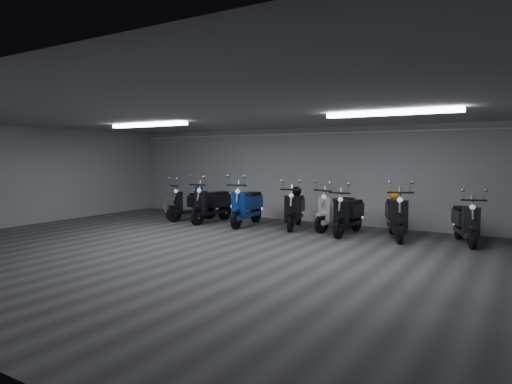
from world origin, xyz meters
The scene contains 19 objects.
floor centered at (0.00, 0.00, -0.01)m, with size 14.00×10.00×0.01m, color #3B3B3E.
ceiling centered at (0.00, 0.00, 2.80)m, with size 14.00×10.00×0.01m, color gray.
back_wall centered at (0.00, 5.00, 1.40)m, with size 14.00×0.01×2.80m, color #A8A8AB.
left_wall centered at (-7.00, 0.00, 1.40)m, with size 0.01×10.00×2.80m, color #A8A8AB.
fluor_strip_left centered at (-3.00, 1.00, 2.74)m, with size 2.40×0.18×0.08m, color white.
fluor_strip_right centered at (3.00, 1.00, 2.74)m, with size 2.40×0.18×0.08m, color white.
conduit centered at (0.00, 4.92, 2.62)m, with size 0.05×0.05×13.60m, color white.
scooter_1 centered at (-3.56, 3.31, 0.67)m, with size 0.60×1.80×1.34m, color black, non-canonical shape.
scooter_3 centered at (-2.80, 3.31, 0.72)m, with size 0.64×1.92×1.43m, color black, non-canonical shape.
scooter_4 centered at (-1.61, 3.36, 0.73)m, with size 0.66×1.97×1.47m, color navy, non-canonical shape.
scooter_5 centered at (-0.24, 3.65, 0.69)m, with size 0.61×1.84×1.37m, color black, non-canonical shape.
scooter_6 centered at (0.86, 3.88, 0.68)m, with size 0.61×1.83×1.36m, color silver, non-canonical shape.
scooter_7 centered at (1.36, 3.44, 0.68)m, with size 0.61×1.82×1.36m, color black, non-canonical shape.
scooter_8 centered at (2.50, 3.56, 0.72)m, with size 0.64×1.92×1.43m, color black, non-canonical shape.
scooter_9 centered at (3.99, 3.72, 0.65)m, with size 0.58×1.74×1.29m, color black, non-canonical shape.
bicycle centered at (-4.26, 3.86, 0.57)m, with size 0.62×1.77×1.15m, color silver.
helmet_0 centered at (-3.46, 3.54, 0.95)m, with size 0.25×0.25×0.25m, color navy.
helmet_1 centered at (2.40, 3.80, 1.01)m, with size 0.25×0.25×0.25m, color orange.
helmet_2 centered at (-0.31, 3.90, 0.99)m, with size 0.28×0.28×0.28m, color black.
Camera 1 is at (5.14, -7.11, 1.98)m, focal length 31.17 mm.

